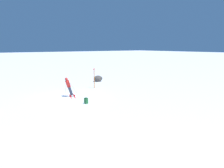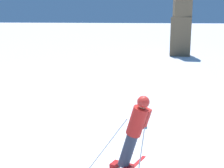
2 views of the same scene
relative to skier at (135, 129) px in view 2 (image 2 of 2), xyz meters
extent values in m
cube|color=red|center=(-0.47, 0.14, -1.03)|extent=(0.68, 1.71, 0.01)
cube|color=#B21919|center=(-0.47, 0.14, -0.96)|extent=(0.23, 0.31, 0.12)
cube|color=#B21919|center=(-0.13, 0.02, -0.96)|extent=(0.23, 0.31, 0.12)
cylinder|color=#2D3342|center=(-0.15, 0.03, -0.51)|extent=(0.55, 0.41, 0.87)
cylinder|color=red|center=(0.05, -0.05, 0.21)|extent=(0.60, 0.49, 0.72)
sphere|color=tan|center=(0.17, -0.09, 0.63)|extent=(0.36, 0.32, 0.29)
sphere|color=#AD231E|center=(0.18, -0.09, 0.66)|extent=(0.41, 0.37, 0.34)
cube|color=#AD231E|center=(0.15, 0.20, 0.24)|extent=(0.43, 0.30, 0.50)
cylinder|color=#B7B7BC|center=(-0.63, -0.12, -0.40)|extent=(0.93, 0.24, 1.28)
cylinder|color=#B7B7BC|center=(0.17, -0.41, -0.46)|extent=(0.14, 0.52, 1.15)
cube|color=brown|center=(1.75, 21.95, 0.66)|extent=(1.75, 1.49, 3.38)
cube|color=brown|center=(1.82, 21.90, 3.80)|extent=(1.62, 1.49, 2.90)
cube|color=#236633|center=(-0.06, 3.14, -0.81)|extent=(0.25, 0.32, 0.44)
cube|color=#1A4C26|center=(-0.06, 3.14, -0.56)|extent=(0.22, 0.29, 0.06)
camera|label=1|loc=(8.51, 18.59, 3.70)|focal=35.00mm
camera|label=2|loc=(0.63, -6.50, 2.45)|focal=50.00mm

